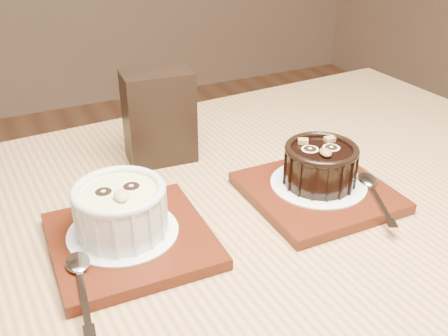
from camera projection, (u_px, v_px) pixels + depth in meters
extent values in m
cube|color=#986C42|center=(225.00, 247.00, 0.65)|extent=(1.24, 0.86, 0.04)
cylinder|color=#986C42|center=(347.00, 226.00, 1.33)|extent=(0.06, 0.06, 0.71)
cube|color=#4A1A0C|center=(131.00, 240.00, 0.61)|extent=(0.18, 0.18, 0.01)
cylinder|color=white|center=(123.00, 232.00, 0.61)|extent=(0.13, 0.13, 0.00)
cylinder|color=silver|center=(121.00, 212.00, 0.60)|extent=(0.10, 0.10, 0.05)
cylinder|color=#E4D98B|center=(119.00, 193.00, 0.59)|extent=(0.09, 0.09, 0.00)
torus|color=silver|center=(118.00, 190.00, 0.59)|extent=(0.11, 0.11, 0.01)
cylinder|color=black|center=(103.00, 192.00, 0.59)|extent=(0.03, 0.03, 0.00)
cylinder|color=black|center=(131.00, 186.00, 0.60)|extent=(0.03, 0.03, 0.00)
ellipsoid|color=tan|center=(121.00, 196.00, 0.57)|extent=(0.02, 0.03, 0.01)
cube|color=#4A1A0C|center=(317.00, 192.00, 0.71)|extent=(0.18, 0.18, 0.01)
cylinder|color=white|center=(318.00, 183.00, 0.71)|extent=(0.13, 0.13, 0.00)
cylinder|color=black|center=(320.00, 167.00, 0.70)|extent=(0.09, 0.09, 0.05)
cylinder|color=black|center=(322.00, 151.00, 0.69)|extent=(0.08, 0.08, 0.00)
torus|color=black|center=(322.00, 149.00, 0.69)|extent=(0.10, 0.10, 0.01)
cylinder|color=black|center=(310.00, 149.00, 0.69)|extent=(0.02, 0.02, 0.00)
cylinder|color=black|center=(331.00, 147.00, 0.69)|extent=(0.02, 0.02, 0.00)
ellipsoid|color=brown|center=(326.00, 152.00, 0.67)|extent=(0.02, 0.03, 0.01)
cube|color=brown|center=(303.00, 141.00, 0.70)|extent=(0.02, 0.02, 0.01)
cube|color=brown|center=(330.00, 139.00, 0.71)|extent=(0.01, 0.01, 0.01)
cube|color=black|center=(159.00, 117.00, 0.78)|extent=(0.10, 0.07, 0.14)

